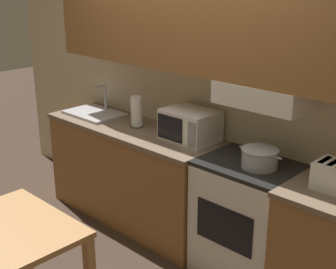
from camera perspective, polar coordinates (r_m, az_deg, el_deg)
The scene contains 10 objects.
ground_plane at distance 4.28m, azimuth 4.57°, elevation -11.51°, with size 16.00×16.00×0.00m, color #3D2D23.
wall_back at distance 3.68m, azimuth 4.67°, elevation 9.28°, with size 5.41×0.38×2.55m.
lower_counter_main at distance 4.28m, azimuth -4.27°, elevation -4.74°, with size 1.77×0.59×0.90m.
lower_counter_right_stub at distance 3.30m, azimuth 18.65°, elevation -13.56°, with size 0.57×0.59×0.90m.
stove_range at distance 3.56m, azimuth 9.50°, elevation -10.16°, with size 0.68×0.55×0.90m.
cooking_pot at distance 3.28m, azimuth 11.12°, elevation -2.75°, with size 0.34×0.26×0.14m.
microwave at distance 3.73m, azimuth 2.70°, elevation 1.12°, with size 0.42×0.33×0.25m.
sink_basin at distance 4.51m, azimuth -8.97°, elevation 2.63°, with size 0.55×0.38×0.27m.
paper_towel_roll at distance 4.08m, azimuth -3.85°, elevation 2.78°, with size 0.12×0.12×0.27m.
dining_table at distance 3.09m, azimuth -18.55°, elevation -12.65°, with size 0.85×0.66×0.72m.
Camera 1 is at (2.30, -2.88, 2.17)m, focal length 50.00 mm.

